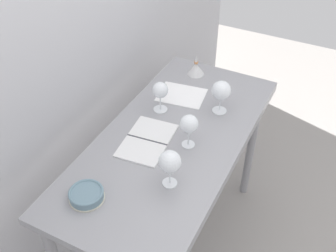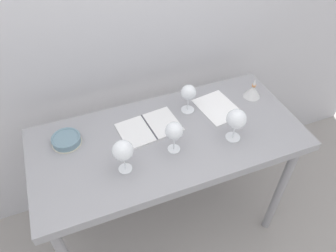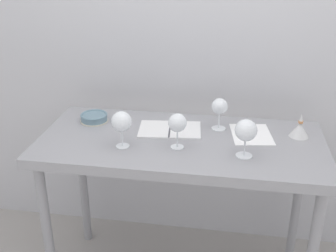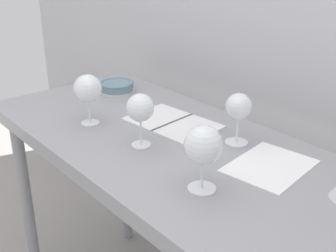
{
  "view_description": "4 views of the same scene",
  "coord_description": "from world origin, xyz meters",
  "px_view_note": "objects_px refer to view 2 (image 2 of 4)",
  "views": [
    {
      "loc": [
        -1.32,
        -0.66,
        2.21
      ],
      "look_at": [
        0.0,
        0.02,
        0.96
      ],
      "focal_mm": 43.71,
      "sensor_mm": 36.0,
      "label": 1
    },
    {
      "loc": [
        -0.42,
        -1.06,
        2.09
      ],
      "look_at": [
        -0.01,
        -0.03,
        1.0
      ],
      "focal_mm": 34.2,
      "sensor_mm": 36.0,
      "label": 2
    },
    {
      "loc": [
        0.24,
        -1.85,
        1.81
      ],
      "look_at": [
        -0.06,
        -0.01,
        0.97
      ],
      "focal_mm": 45.12,
      "sensor_mm": 36.0,
      "label": 3
    },
    {
      "loc": [
        1.01,
        -0.84,
        1.51
      ],
      "look_at": [
        -0.01,
        0.01,
        0.94
      ],
      "focal_mm": 47.4,
      "sensor_mm": 36.0,
      "label": 4
    }
  ],
  "objects_px": {
    "tasting_sheet_upper": "(218,107)",
    "tasting_bowl": "(66,140)",
    "wine_glass_near_left": "(123,151)",
    "decanter_funnel": "(253,91)",
    "open_notebook": "(149,127)",
    "wine_glass_near_center": "(174,132)",
    "wine_glass_far_right": "(188,93)",
    "wine_glass_near_right": "(236,120)"
  },
  "relations": [
    {
      "from": "wine_glass_near_left",
      "to": "tasting_sheet_upper",
      "type": "bearing_deg",
      "value": 20.99
    },
    {
      "from": "tasting_bowl",
      "to": "decanter_funnel",
      "type": "height_order",
      "value": "decanter_funnel"
    },
    {
      "from": "open_notebook",
      "to": "tasting_sheet_upper",
      "type": "bearing_deg",
      "value": -3.81
    },
    {
      "from": "wine_glass_near_left",
      "to": "open_notebook",
      "type": "relative_size",
      "value": 0.53
    },
    {
      "from": "tasting_sheet_upper",
      "to": "wine_glass_near_right",
      "type": "bearing_deg",
      "value": -107.35
    },
    {
      "from": "tasting_sheet_upper",
      "to": "decanter_funnel",
      "type": "relative_size",
      "value": 2.09
    },
    {
      "from": "wine_glass_far_right",
      "to": "wine_glass_near_right",
      "type": "distance_m",
      "value": 0.31
    },
    {
      "from": "tasting_sheet_upper",
      "to": "decanter_funnel",
      "type": "bearing_deg",
      "value": -3.62
    },
    {
      "from": "wine_glass_near_right",
      "to": "wine_glass_near_center",
      "type": "bearing_deg",
      "value": 173.49
    },
    {
      "from": "wine_glass_near_center",
      "to": "open_notebook",
      "type": "distance_m",
      "value": 0.23
    },
    {
      "from": "wine_glass_near_right",
      "to": "decanter_funnel",
      "type": "distance_m",
      "value": 0.38
    },
    {
      "from": "wine_glass_far_right",
      "to": "wine_glass_near_center",
      "type": "xyz_separation_m",
      "value": [
        -0.18,
        -0.24,
        0.0
      ]
    },
    {
      "from": "wine_glass_near_left",
      "to": "decanter_funnel",
      "type": "xyz_separation_m",
      "value": [
        0.84,
        0.25,
        -0.09
      ]
    },
    {
      "from": "wine_glass_far_right",
      "to": "wine_glass_near_left",
      "type": "bearing_deg",
      "value": -147.88
    },
    {
      "from": "wine_glass_near_right",
      "to": "wine_glass_near_center",
      "type": "height_order",
      "value": "wine_glass_near_right"
    },
    {
      "from": "tasting_sheet_upper",
      "to": "wine_glass_near_center",
      "type": "bearing_deg",
      "value": -158.4
    },
    {
      "from": "open_notebook",
      "to": "decanter_funnel",
      "type": "height_order",
      "value": "decanter_funnel"
    },
    {
      "from": "tasting_bowl",
      "to": "open_notebook",
      "type": "bearing_deg",
      "value": -6.64
    },
    {
      "from": "tasting_sheet_upper",
      "to": "tasting_bowl",
      "type": "distance_m",
      "value": 0.83
    },
    {
      "from": "wine_glass_near_left",
      "to": "tasting_bowl",
      "type": "bearing_deg",
      "value": 130.53
    },
    {
      "from": "wine_glass_near_right",
      "to": "tasting_bowl",
      "type": "bearing_deg",
      "value": 161.23
    },
    {
      "from": "wine_glass_near_left",
      "to": "open_notebook",
      "type": "xyz_separation_m",
      "value": [
        0.19,
        0.22,
        -0.12
      ]
    },
    {
      "from": "wine_glass_far_right",
      "to": "wine_glass_near_center",
      "type": "bearing_deg",
      "value": -126.67
    },
    {
      "from": "decanter_funnel",
      "to": "wine_glass_near_left",
      "type": "bearing_deg",
      "value": -163.3
    },
    {
      "from": "wine_glass_near_right",
      "to": "tasting_sheet_upper",
      "type": "bearing_deg",
      "value": 81.0
    },
    {
      "from": "wine_glass_near_left",
      "to": "open_notebook",
      "type": "bearing_deg",
      "value": 48.56
    },
    {
      "from": "tasting_bowl",
      "to": "wine_glass_near_right",
      "type": "bearing_deg",
      "value": -18.77
    },
    {
      "from": "wine_glass_near_left",
      "to": "decanter_funnel",
      "type": "relative_size",
      "value": 1.49
    },
    {
      "from": "open_notebook",
      "to": "tasting_sheet_upper",
      "type": "xyz_separation_m",
      "value": [
        0.41,
        0.01,
        -0.0
      ]
    },
    {
      "from": "tasting_sheet_upper",
      "to": "decanter_funnel",
      "type": "distance_m",
      "value": 0.24
    },
    {
      "from": "wine_glass_near_right",
      "to": "open_notebook",
      "type": "xyz_separation_m",
      "value": [
        -0.38,
        0.22,
        -0.12
      ]
    },
    {
      "from": "tasting_sheet_upper",
      "to": "tasting_bowl",
      "type": "height_order",
      "value": "tasting_bowl"
    },
    {
      "from": "wine_glass_near_left",
      "to": "tasting_bowl",
      "type": "relative_size",
      "value": 1.19
    },
    {
      "from": "wine_glass_far_right",
      "to": "wine_glass_near_left",
      "type": "relative_size",
      "value": 0.94
    },
    {
      "from": "wine_glass_near_center",
      "to": "open_notebook",
      "type": "height_order",
      "value": "wine_glass_near_center"
    },
    {
      "from": "tasting_sheet_upper",
      "to": "tasting_bowl",
      "type": "bearing_deg",
      "value": 169.3
    },
    {
      "from": "wine_glass_near_center",
      "to": "tasting_sheet_upper",
      "type": "height_order",
      "value": "wine_glass_near_center"
    },
    {
      "from": "wine_glass_far_right",
      "to": "wine_glass_near_center",
      "type": "distance_m",
      "value": 0.3
    },
    {
      "from": "wine_glass_near_right",
      "to": "tasting_sheet_upper",
      "type": "distance_m",
      "value": 0.27
    },
    {
      "from": "decanter_funnel",
      "to": "wine_glass_far_right",
      "type": "bearing_deg",
      "value": 176.63
    },
    {
      "from": "wine_glass_far_right",
      "to": "decanter_funnel",
      "type": "xyz_separation_m",
      "value": [
        0.4,
        -0.02,
        -0.08
      ]
    },
    {
      "from": "wine_glass_near_center",
      "to": "tasting_sheet_upper",
      "type": "xyz_separation_m",
      "value": [
        0.35,
        0.2,
        -0.12
      ]
    }
  ]
}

